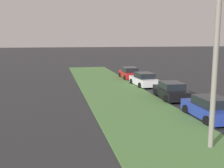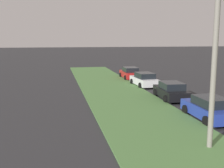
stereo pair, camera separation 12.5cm
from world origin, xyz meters
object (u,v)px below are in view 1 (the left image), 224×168
at_px(parked_car_black, 171,91).
at_px(parked_car_white, 144,80).
at_px(parked_car_blue, 209,108).
at_px(streetlight, 223,53).
at_px(parked_car_red, 129,73).

distance_m(parked_car_black, parked_car_white, 6.54).
bearing_deg(parked_car_blue, parked_car_black, 0.22).
bearing_deg(parked_car_black, streetlight, 171.42).
bearing_deg(streetlight, parked_car_red, -4.88).
bearing_deg(parked_car_red, streetlight, 175.86).
xyz_separation_m(parked_car_blue, parked_car_black, (5.95, -0.01, 0.00)).
height_order(parked_car_blue, parked_car_red, same).
distance_m(parked_car_blue, parked_car_white, 12.49).
relative_size(parked_car_red, streetlight, 0.58).
bearing_deg(parked_car_red, parked_car_black, -178.12).
distance_m(parked_car_blue, streetlight, 6.09).
bearing_deg(parked_car_black, parked_car_blue, -176.86).
height_order(parked_car_blue, parked_car_white, same).
xyz_separation_m(parked_car_black, parked_car_white, (6.54, 0.21, 0.00)).
height_order(parked_car_black, parked_car_white, same).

